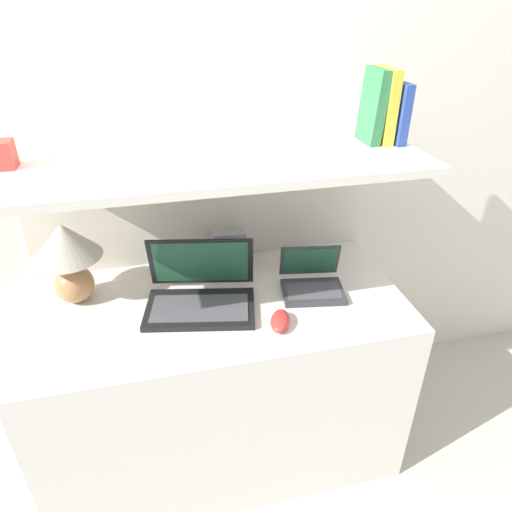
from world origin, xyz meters
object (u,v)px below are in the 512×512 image
(book_blue, at_px, (394,111))
(book_green, at_px, (373,106))
(laptop_large, at_px, (201,293))
(laptop_small, at_px, (312,282))
(computer_mouse, at_px, (280,321))
(book_yellow, at_px, (383,106))
(table_lamp, at_px, (67,253))
(router_box, at_px, (229,249))

(book_blue, bearing_deg, book_green, 180.00)
(laptop_large, bearing_deg, laptop_small, -0.70)
(computer_mouse, xyz_separation_m, book_green, (0.37, 0.25, 0.64))
(book_yellow, bearing_deg, table_lamp, 176.62)
(laptop_large, height_order, book_green, book_green)
(book_blue, relative_size, book_green, 0.82)
(router_box, bearing_deg, table_lamp, -169.64)
(laptop_large, height_order, computer_mouse, laptop_large)
(book_yellow, height_order, book_green, book_green)
(book_blue, bearing_deg, computer_mouse, -150.89)
(laptop_large, bearing_deg, book_green, 6.24)
(laptop_small, bearing_deg, computer_mouse, -134.33)
(laptop_small, distance_m, book_green, 0.66)
(laptop_large, height_order, laptop_small, laptop_large)
(laptop_large, relative_size, router_box, 2.78)
(router_box, height_order, book_yellow, book_yellow)
(computer_mouse, height_order, router_box, router_box)
(laptop_small, xyz_separation_m, book_blue, (0.28, 0.07, 0.60))
(table_lamp, bearing_deg, book_blue, -3.26)
(laptop_large, relative_size, book_yellow, 1.81)
(table_lamp, xyz_separation_m, book_green, (1.06, -0.06, 0.46))
(table_lamp, bearing_deg, laptop_large, -16.78)
(laptop_large, bearing_deg, book_blue, 5.53)
(laptop_large, bearing_deg, computer_mouse, -37.06)
(router_box, relative_size, book_green, 0.65)
(book_yellow, distance_m, book_green, 0.04)
(computer_mouse, relative_size, book_blue, 0.69)
(router_box, distance_m, book_blue, 0.80)
(table_lamp, distance_m, computer_mouse, 0.78)
(laptop_large, distance_m, book_green, 0.87)
(computer_mouse, relative_size, router_box, 0.87)
(table_lamp, bearing_deg, book_yellow, -3.38)
(router_box, bearing_deg, laptop_small, -42.12)
(laptop_small, height_order, book_green, book_green)
(laptop_large, height_order, book_yellow, book_yellow)
(table_lamp, xyz_separation_m, router_box, (0.59, 0.11, -0.12))
(book_blue, distance_m, book_yellow, 0.05)
(laptop_small, height_order, computer_mouse, laptop_small)
(router_box, height_order, book_green, book_green)
(table_lamp, xyz_separation_m, laptop_small, (0.86, -0.14, -0.16))
(laptop_large, distance_m, laptop_small, 0.42)
(book_yellow, xyz_separation_m, book_green, (-0.04, 0.00, 0.00))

